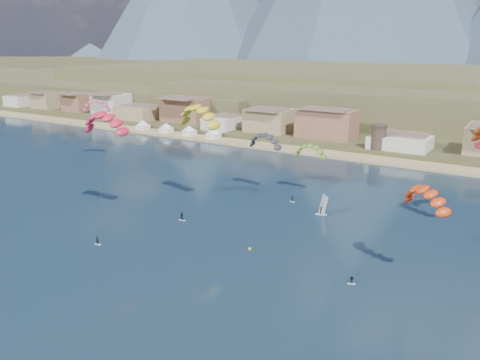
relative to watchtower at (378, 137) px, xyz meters
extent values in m
plane|color=black|center=(-5.00, -114.00, -6.37)|extent=(2400.00, 2400.00, 0.00)
cube|color=tan|center=(-5.00, -8.00, -6.12)|extent=(2200.00, 12.00, 0.90)
cube|color=brown|center=(-205.00, 86.00, 0.63)|extent=(280.00, 130.00, 10.00)
cube|color=brown|center=(-45.00, 146.00, 4.63)|extent=(380.00, 170.00, 18.00)
cube|color=brown|center=(-345.00, 96.00, -0.87)|extent=(220.00, 110.00, 7.00)
cone|color=#324153|center=(-825.00, 686.00, 110.63)|extent=(340.00, 340.00, 230.00)
cylinder|color=#47382D|center=(0.00, 0.00, -0.37)|extent=(5.20, 5.20, 8.00)
cylinder|color=#47382D|center=(0.00, 0.00, 3.93)|extent=(5.82, 5.82, 0.60)
cube|color=white|center=(-100.00, -8.00, -4.67)|extent=(4.50, 4.50, 2.00)
pyramid|color=white|center=(-100.00, -8.00, -1.67)|extent=(6.40, 6.40, 2.00)
cube|color=white|center=(-87.00, -8.00, -4.67)|extent=(4.50, 4.50, 2.00)
pyramid|color=white|center=(-87.00, -8.00, -1.67)|extent=(6.40, 6.40, 2.00)
cube|color=white|center=(-75.00, -8.00, -4.67)|extent=(4.50, 4.50, 2.00)
pyramid|color=white|center=(-75.00, -8.00, -1.67)|extent=(6.40, 6.40, 2.00)
cube|color=white|center=(-63.00, -8.00, -4.67)|extent=(4.50, 4.50, 2.00)
pyramid|color=white|center=(-63.00, -8.00, -1.67)|extent=(6.40, 6.40, 2.00)
cube|color=silver|center=(-22.88, -106.17, -6.32)|extent=(1.41, 0.51, 0.09)
imported|color=black|center=(-22.88, -106.17, -5.48)|extent=(0.61, 0.42, 1.59)
cylinder|color=#262626|center=(-27.37, -99.82, 3.86)|extent=(0.05, 0.05, 24.11)
cube|color=silver|center=(-17.25, -86.65, -6.32)|extent=(1.56, 0.52, 0.10)
imported|color=black|center=(-17.25, -86.65, -5.38)|extent=(0.89, 0.71, 1.78)
cylinder|color=#262626|center=(-18.40, -81.54, 4.01)|extent=(0.05, 0.05, 21.24)
cube|color=silver|center=(25.12, -95.79, -6.33)|extent=(1.33, 0.83, 0.09)
imported|color=black|center=(25.12, -95.79, -5.55)|extent=(0.93, 0.65, 1.47)
cylinder|color=#262626|center=(29.49, -91.73, 0.31)|extent=(0.05, 0.05, 16.57)
cube|color=silver|center=(-2.12, -62.11, -6.33)|extent=(1.34, 0.43, 0.09)
imported|color=black|center=(-2.12, -62.11, -5.52)|extent=(1.00, 0.59, 1.53)
cylinder|color=#262626|center=(-1.80, -57.90, -1.07)|extent=(0.05, 0.05, 12.10)
cylinder|color=#262626|center=(-75.31, -59.84, 1.93)|extent=(0.04, 0.04, 17.89)
cylinder|color=#262626|center=(-11.75, -62.96, -0.20)|extent=(0.04, 0.04, 14.21)
cube|color=silver|center=(7.56, -66.95, -6.31)|extent=(2.67, 1.25, 0.13)
imported|color=black|center=(7.56, -66.95, -5.32)|extent=(1.00, 0.76, 1.85)
cube|color=white|center=(7.99, -66.95, -3.99)|extent=(1.54, 2.93, 4.42)
sphere|color=yellow|center=(3.66, -92.49, -6.26)|extent=(0.62, 0.62, 0.62)
camera|label=1|loc=(49.04, -169.44, 32.78)|focal=37.79mm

